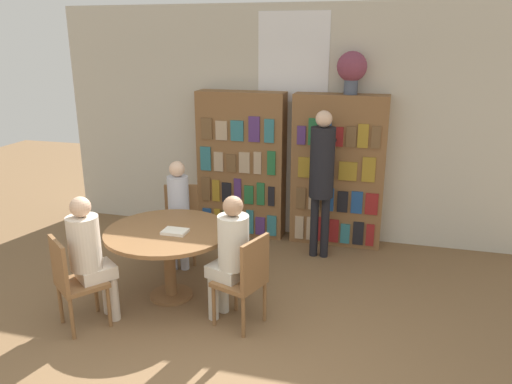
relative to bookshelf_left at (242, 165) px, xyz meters
name	(u,v)px	position (x,y,z in m)	size (l,w,h in m)	color
wall_back	(292,124)	(0.64, 0.19, 0.54)	(6.40, 0.07, 3.00)	beige
bookshelf_left	(242,165)	(0.00, 0.00, 0.00)	(1.16, 0.34, 1.93)	brown
bookshelf_right	(338,171)	(1.28, 0.00, 0.00)	(1.16, 0.34, 1.93)	brown
flower_vase	(352,68)	(1.38, 0.00, 1.27)	(0.36, 0.36, 0.51)	#475166
reading_table	(168,240)	(-0.20, -1.91, -0.33)	(1.27, 1.27, 0.74)	brown
chair_near_camera	(73,279)	(-0.79, -2.68, -0.46)	(0.56, 0.56, 0.90)	brown
chair_left_side	(181,219)	(-0.47, -0.98, -0.46)	(0.50, 0.50, 0.90)	brown
chair_far_side	(246,277)	(0.71, -2.24, -0.46)	(0.51, 0.51, 0.90)	brown
seated_reader_left	(178,208)	(-0.42, -1.16, -0.26)	(0.33, 0.39, 1.25)	#B2B7C6
seated_reader_right	(230,251)	(0.55, -2.18, -0.24)	(0.42, 0.38, 1.25)	beige
seated_reader_back	(90,252)	(-0.69, -2.54, -0.24)	(0.42, 0.43, 1.25)	beige
librarian_standing	(322,170)	(1.14, -0.50, 0.14)	(0.29, 0.56, 1.80)	black
open_book_on_table	(175,232)	(-0.09, -1.97, -0.20)	(0.24, 0.18, 0.03)	silver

